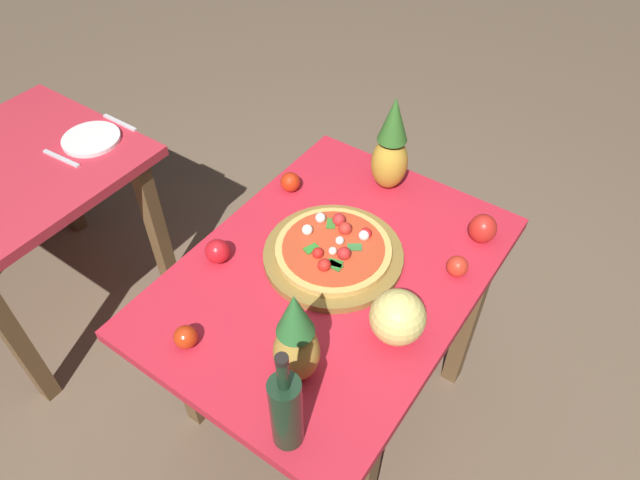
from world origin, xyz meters
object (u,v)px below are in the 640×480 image
(pineapple_left, at_px, (391,149))
(tomato_at_corner, at_px, (290,182))
(pineapple_right, at_px, (296,341))
(melon, at_px, (398,317))
(pizza, at_px, (334,248))
(tomato_by_bottle, at_px, (217,251))
(fork_utensil, at_px, (61,158))
(dinner_plate, at_px, (91,139))
(tomato_near_board, at_px, (186,337))
(display_table, at_px, (331,292))
(bell_pepper, at_px, (483,228))
(background_table, at_px, (14,196))
(tomato_beside_pepper, at_px, (457,266))
(wine_bottle, at_px, (286,410))
(knife_utensil, at_px, (120,123))
(pizza_board, at_px, (333,255))

(pineapple_left, relative_size, tomato_at_corner, 5.15)
(pineapple_right, bearing_deg, melon, -30.75)
(pizza, distance_m, tomato_by_bottle, 0.36)
(tomato_by_bottle, distance_m, fork_utensil, 0.82)
(tomato_by_bottle, bearing_deg, dinner_plate, 77.59)
(pineapple_right, bearing_deg, tomato_near_board, 109.03)
(pineapple_right, distance_m, tomato_at_corner, 0.73)
(display_table, xyz_separation_m, pineapple_left, (0.44, 0.06, 0.26))
(dinner_plate, bearing_deg, bell_pepper, -75.53)
(dinner_plate, bearing_deg, background_table, 157.81)
(tomato_near_board, xyz_separation_m, dinner_plate, (0.46, 0.95, -0.02))
(melon, relative_size, tomato_at_corner, 2.25)
(pineapple_left, distance_m, tomato_near_board, 0.90)
(display_table, xyz_separation_m, background_table, (-0.29, 1.25, -0.02))
(pineapple_right, relative_size, tomato_beside_pepper, 4.88)
(bell_pepper, bearing_deg, dinner_plate, 104.47)
(tomato_near_board, relative_size, fork_utensil, 0.36)
(pizza, height_order, tomato_near_board, pizza)
(pineapple_right, relative_size, tomato_near_board, 4.90)
(wine_bottle, bearing_deg, pizza, 23.49)
(melon, distance_m, fork_utensil, 1.40)
(tomato_at_corner, bearing_deg, bell_pepper, -76.00)
(bell_pepper, height_order, dinner_plate, bell_pepper)
(bell_pepper, xyz_separation_m, dinner_plate, (-0.37, 1.44, -0.04))
(wine_bottle, relative_size, pineapple_right, 1.08)
(pineapple_left, distance_m, pineapple_right, 0.80)
(bell_pepper, height_order, tomato_near_board, bell_pepper)
(pizza, relative_size, dinner_plate, 1.62)
(tomato_at_corner, relative_size, fork_utensil, 0.38)
(tomato_near_board, bearing_deg, knife_utensil, 57.81)
(tomato_near_board, distance_m, knife_utensil, 1.12)
(pineapple_left, height_order, tomato_at_corner, pineapple_left)
(pineapple_right, relative_size, tomato_at_corner, 4.65)
(pizza, bearing_deg, melon, -115.15)
(wine_bottle, xyz_separation_m, fork_utensil, (0.37, 1.34, -0.13))
(bell_pepper, height_order, fork_utensil, bell_pepper)
(display_table, distance_m, bell_pepper, 0.52)
(pineapple_right, height_order, knife_utensil, pineapple_right)
(bell_pepper, bearing_deg, pizza, 134.80)
(knife_utensil, bearing_deg, melon, -100.28)
(melon, height_order, tomato_near_board, melon)
(pizza, relative_size, tomato_by_bottle, 4.67)
(background_table, bearing_deg, pizza_board, -74.54)
(display_table, xyz_separation_m, dinner_plate, (0.02, 1.12, 0.11))
(tomato_near_board, height_order, tomato_by_bottle, tomato_by_bottle)
(wine_bottle, bearing_deg, pineapple_left, 16.38)
(pineapple_left, bearing_deg, fork_utensil, 118.08)
(fork_utensil, bearing_deg, tomato_at_corner, -70.45)
(bell_pepper, bearing_deg, fork_utensil, 109.56)
(tomato_near_board, height_order, tomato_beside_pepper, same)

